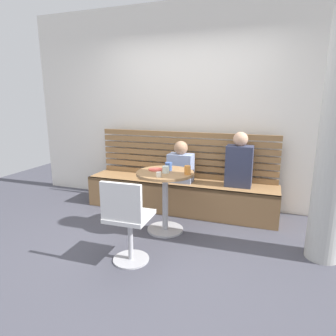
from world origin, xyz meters
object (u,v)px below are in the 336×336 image
cup_espresso_small (159,174)px  cup_tumbler_orange (188,170)px  booth_bench (179,196)px  cup_mug_blue (169,166)px  white_chair (127,219)px  person_adult (239,162)px  cup_glass_short (166,169)px  cafe_table (165,190)px  person_child_left (181,164)px  plate_small (156,169)px

cup_espresso_small → cup_tumbler_orange: 0.34m
booth_bench → cup_mug_blue: cup_mug_blue is taller
white_chair → booth_bench: bearing=88.2°
person_adult → booth_bench: bearing=-177.9°
booth_bench → white_chair: (-0.05, -1.51, 0.24)m
booth_bench → cup_mug_blue: 0.83m
cup_espresso_small → cup_tumbler_orange: (0.26, 0.22, 0.02)m
booth_bench → cup_glass_short: 0.92m
cafe_table → person_child_left: size_ratio=1.29×
white_chair → cup_tumbler_orange: (0.36, 0.79, 0.33)m
cup_tumbler_orange → cup_glass_short: size_ratio=1.25×
cup_tumbler_orange → cup_mug_blue: size_ratio=1.05×
booth_bench → person_child_left: (0.02, -0.02, 0.47)m
person_child_left → cup_espresso_small: bearing=-88.1°
cup_glass_short → cup_tumbler_orange: bearing=4.4°
white_chair → cup_espresso_small: (0.10, 0.58, 0.30)m
white_chair → person_child_left: 1.50m
person_child_left → cup_tumbler_orange: person_child_left is taller
white_chair → cup_mug_blue: size_ratio=8.95×
booth_bench → cup_espresso_small: size_ratio=48.21×
cup_glass_short → person_adult: bearing=45.6°
cup_espresso_small → person_child_left: bearing=91.9°
person_adult → cup_glass_short: person_adult is taller
plate_small → cup_tumbler_orange: bearing=-9.6°
cup_espresso_small → cafe_table: bearing=92.9°
booth_bench → cafe_table: 0.76m
cafe_table → plate_small: 0.27m
cup_mug_blue → plate_small: cup_mug_blue is taller
cafe_table → plate_small: (-0.14, 0.05, 0.23)m
cup_tumbler_orange → plate_small: bearing=170.4°
cafe_table → person_adult: size_ratio=1.02×
plate_small → white_chair: bearing=-86.4°
booth_bench → cup_tumbler_orange: (0.32, -0.71, 0.57)m
white_chair → person_child_left: bearing=87.3°
person_child_left → cup_mug_blue: person_child_left is taller
cup_espresso_small → cup_mug_blue: 0.32m
booth_bench → person_child_left: person_child_left is taller
person_adult → plate_small: person_adult is taller
person_child_left → cup_tumbler_orange: 0.76m
cup_tumbler_orange → cup_glass_short: cup_tumbler_orange is taller
cup_glass_short → cafe_table: bearing=118.7°
cup_mug_blue → white_chair: bearing=-96.4°
person_child_left → plate_small: 0.64m
cup_mug_blue → booth_bench: bearing=94.9°
cafe_table → plate_small: size_ratio=4.35×
person_adult → cup_espresso_small: size_ratio=12.90×
person_child_left → white_chair: bearing=-92.7°
person_adult → cup_mug_blue: (-0.76, -0.64, 0.02)m
booth_bench → plate_small: (-0.10, -0.64, 0.52)m
cup_glass_short → plate_small: size_ratio=0.47×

